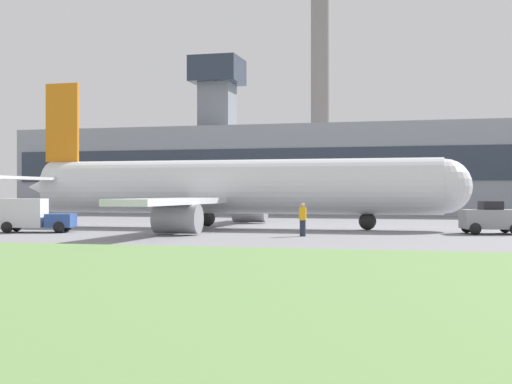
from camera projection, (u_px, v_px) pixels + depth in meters
name	position (u px, v px, depth m)	size (l,w,h in m)	color
ground_plane	(261.00, 228.00, 49.36)	(400.00, 400.00, 0.00)	gray
terminal_building	(329.00, 169.00, 83.13)	(75.30, 12.61, 18.81)	#8C939E
smokestack_left	(321.00, 87.00, 119.77)	(3.76, 3.76, 40.19)	gray
airplane	(228.00, 188.00, 48.82)	(31.53, 29.68, 10.42)	silver
pushback_tug	(491.00, 219.00, 42.02)	(3.63, 3.12, 1.94)	gray
baggage_truck	(32.00, 216.00, 43.81)	(4.80, 3.25, 2.07)	#2D4C93
ground_crew_person	(303.00, 219.00, 39.70)	(0.42, 0.42, 1.87)	#23283D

